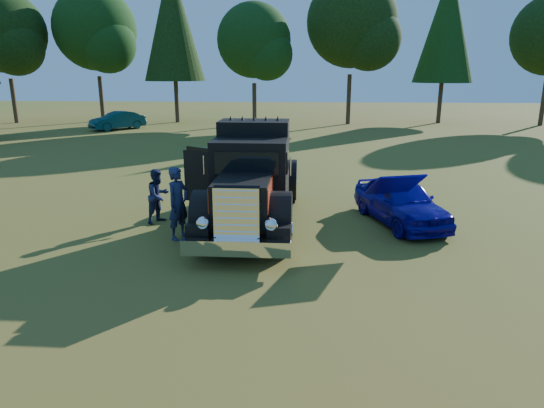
{
  "coord_description": "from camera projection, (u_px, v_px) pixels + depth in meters",
  "views": [
    {
      "loc": [
        0.39,
        -12.34,
        4.42
      ],
      "look_at": [
        -0.47,
        0.05,
        1.0
      ],
      "focal_mm": 32.0,
      "sensor_mm": 36.0,
      "label": 1
    }
  ],
  "objects": [
    {
      "name": "hotrod_coupe",
      "position": [
        401.0,
        201.0,
        14.38
      ],
      "size": [
        2.7,
        4.38,
        1.89
      ],
      "color": "#1907AB",
      "rests_on": "ground"
    },
    {
      "name": "spectator_near",
      "position": [
        178.0,
        203.0,
        12.97
      ],
      "size": [
        0.75,
        0.86,
        1.98
      ],
      "primitive_type": "imported",
      "rotation": [
        0.0,
        0.0,
        1.11
      ],
      "color": "#202F4A",
      "rests_on": "ground"
    },
    {
      "name": "distant_teal_car",
      "position": [
        117.0,
        121.0,
        37.56
      ],
      "size": [
        3.92,
        4.07,
        1.38
      ],
      "primitive_type": "imported",
      "rotation": [
        0.0,
        0.0,
        -0.75
      ],
      "color": "#0A323F",
      "rests_on": "ground"
    },
    {
      "name": "spectator_far",
      "position": [
        158.0,
        196.0,
        14.44
      ],
      "size": [
        0.93,
        0.99,
        1.63
      ],
      "primitive_type": "imported",
      "rotation": [
        0.0,
        0.0,
        1.06
      ],
      "color": "#1B2C3F",
      "rests_on": "ground"
    },
    {
      "name": "ground",
      "position": [
        289.0,
        240.0,
        13.07
      ],
      "size": [
        120.0,
        120.0,
        0.0
      ],
      "primitive_type": "plane",
      "color": "#3E5619",
      "rests_on": "ground"
    },
    {
      "name": "treeline",
      "position": [
        269.0,
        27.0,
        37.56
      ],
      "size": [
        72.1,
        24.04,
        13.84
      ],
      "color": "#2D2116",
      "rests_on": "ground"
    },
    {
      "name": "diamond_t_truck",
      "position": [
        251.0,
        184.0,
        13.95
      ],
      "size": [
        3.26,
        7.16,
        3.0
      ],
      "color": "black",
      "rests_on": "ground"
    }
  ]
}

